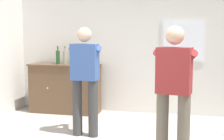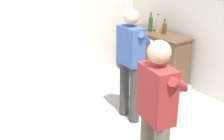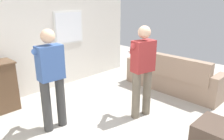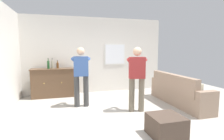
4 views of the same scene
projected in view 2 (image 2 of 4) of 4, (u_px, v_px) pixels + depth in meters
wall_side_left at (11, 15)px, 5.22m from camera, size 0.12×5.20×2.80m
sideboard_cabinet at (155, 57)px, 5.97m from camera, size 1.42×0.49×0.98m
bottle_wine_green at (158, 25)px, 5.78m from camera, size 0.08×0.08×0.34m
bottle_liquor_amber at (164, 28)px, 5.67m from camera, size 0.08×0.08×0.27m
bottle_spirits_clear at (151, 24)px, 5.83m from camera, size 0.08×0.08×0.35m
person_standing_left at (131, 60)px, 4.49m from camera, size 0.56×0.49×1.68m
person_standing_right at (157, 114)px, 3.04m from camera, size 0.55×0.51×1.68m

